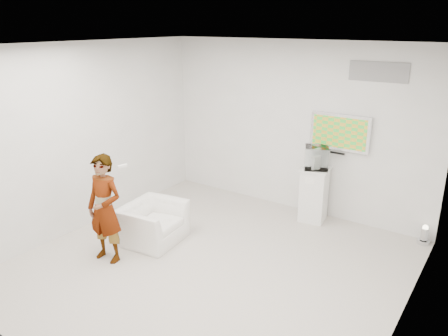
% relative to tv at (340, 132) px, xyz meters
% --- Properties ---
extents(room, '(5.01, 5.01, 3.00)m').
position_rel_tv_xyz_m(room, '(-0.85, -2.45, -0.05)').
color(room, '#B4AEA5').
rests_on(room, ground).
extents(tv, '(1.00, 0.08, 0.60)m').
position_rel_tv_xyz_m(tv, '(0.00, 0.00, 0.00)').
color(tv, silver).
rests_on(tv, room).
extents(logo_decal, '(0.90, 0.02, 0.30)m').
position_rel_tv_xyz_m(logo_decal, '(0.50, 0.04, 1.00)').
color(logo_decal, gray).
rests_on(logo_decal, room).
extents(person, '(0.61, 0.43, 1.57)m').
position_rel_tv_xyz_m(person, '(-2.18, -3.16, -0.76)').
color(person, white).
rests_on(person, room).
extents(armchair, '(0.91, 1.02, 0.60)m').
position_rel_tv_xyz_m(armchair, '(-2.03, -2.38, -1.25)').
color(armchair, white).
rests_on(armchair, room).
extents(pedestal, '(0.52, 0.52, 0.94)m').
position_rel_tv_xyz_m(pedestal, '(-0.27, -0.26, -1.08)').
color(pedestal, white).
rests_on(pedestal, room).
extents(floor_uplight, '(0.19, 0.19, 0.30)m').
position_rel_tv_xyz_m(floor_uplight, '(1.50, -0.10, -1.40)').
color(floor_uplight, silver).
rests_on(floor_uplight, room).
extents(vitrine, '(0.50, 0.50, 0.38)m').
position_rel_tv_xyz_m(vitrine, '(-0.27, -0.26, -0.42)').
color(vitrine, white).
rests_on(vitrine, pedestal).
extents(console, '(0.09, 0.18, 0.23)m').
position_rel_tv_xyz_m(console, '(-0.27, -0.26, -0.49)').
color(console, white).
rests_on(console, pedestal).
extents(wii_remote, '(0.07, 0.14, 0.04)m').
position_rel_tv_xyz_m(wii_remote, '(-1.94, -2.98, -0.14)').
color(wii_remote, white).
rests_on(wii_remote, person).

